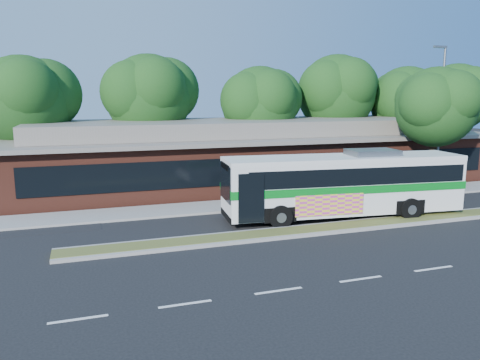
{
  "coord_description": "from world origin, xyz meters",
  "views": [
    {
      "loc": [
        -11.6,
        -17.79,
        6.06
      ],
      "look_at": [
        -4.37,
        3.63,
        2.0
      ],
      "focal_mm": 35.0,
      "sensor_mm": 36.0,
      "label": 1
    }
  ],
  "objects_px": {
    "transit_bus": "(345,180)",
    "sidewalk_tree": "(440,105)",
    "lamp_post": "(440,115)",
    "sedan": "(80,193)"
  },
  "relations": [
    {
      "from": "transit_bus",
      "to": "sidewalk_tree",
      "type": "xyz_separation_m",
      "value": [
        8.99,
        3.93,
        3.61
      ]
    },
    {
      "from": "lamp_post",
      "to": "sidewalk_tree",
      "type": "bearing_deg",
      "value": 59.36
    },
    {
      "from": "transit_bus",
      "to": "sedan",
      "type": "bearing_deg",
      "value": 155.46
    },
    {
      "from": "lamp_post",
      "to": "sedan",
      "type": "xyz_separation_m",
      "value": [
        -21.47,
        3.72,
        -4.28
      ]
    },
    {
      "from": "transit_bus",
      "to": "sedan",
      "type": "xyz_separation_m",
      "value": [
        -12.67,
        7.33,
        -1.28
      ]
    },
    {
      "from": "transit_bus",
      "to": "sidewalk_tree",
      "type": "bearing_deg",
      "value": 29.09
    },
    {
      "from": "lamp_post",
      "to": "transit_bus",
      "type": "distance_m",
      "value": 9.97
    },
    {
      "from": "lamp_post",
      "to": "sedan",
      "type": "bearing_deg",
      "value": 170.17
    },
    {
      "from": "transit_bus",
      "to": "lamp_post",
      "type": "bearing_deg",
      "value": 27.78
    },
    {
      "from": "sedan",
      "to": "sidewalk_tree",
      "type": "height_order",
      "value": "sidewalk_tree"
    }
  ]
}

